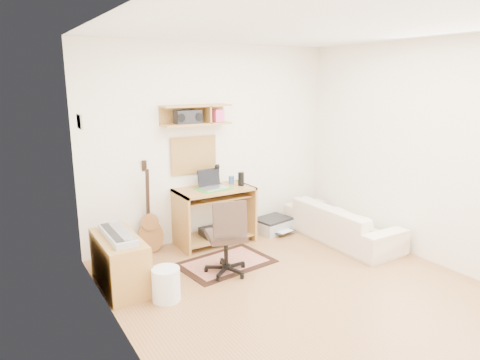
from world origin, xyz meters
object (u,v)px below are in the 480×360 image
task_chair (226,236)px  cabinet (119,262)px  desk (215,216)px  sofa (342,216)px  printer (273,226)px

task_chair → cabinet: task_chair is taller
desk → sofa: (1.52, -0.80, -0.04)m
task_chair → cabinet: size_ratio=1.00×
sofa → task_chair: bearing=92.9°
printer → cabinet: bearing=-176.9°
cabinet → sofa: size_ratio=0.53×
cabinet → printer: bearing=13.2°
sofa → cabinet: bearing=86.1°
task_chair → cabinet: bearing=-179.0°
desk → cabinet: size_ratio=1.11×
task_chair → cabinet: (-1.11, 0.30, -0.17)m
desk → cabinet: 1.57m
desk → printer: size_ratio=2.00×
cabinet → sofa: 2.97m
cabinet → sofa: (2.96, -0.20, 0.06)m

